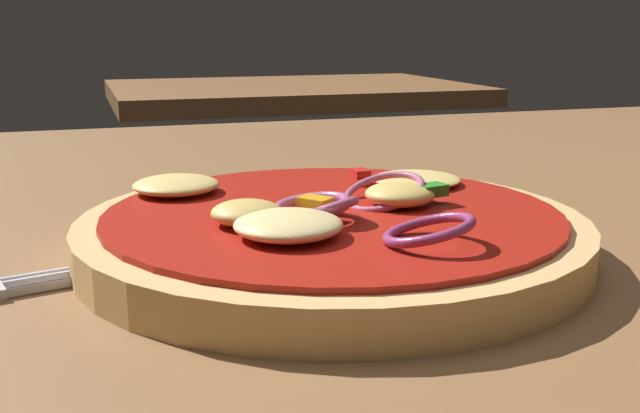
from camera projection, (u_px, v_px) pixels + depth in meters
dining_table at (429, 283)px, 0.39m from camera, size 1.22×1.07×0.03m
pizza at (331, 230)px, 0.38m from camera, size 0.25×0.25×0.04m
background_table at (291, 93)px, 1.44m from camera, size 0.66×0.46×0.03m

